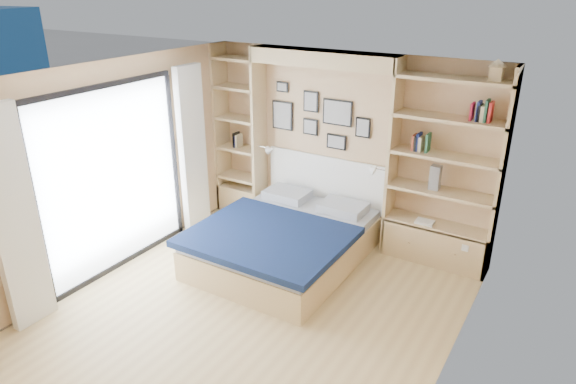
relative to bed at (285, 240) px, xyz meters
The scene contains 8 objects.
ground 1.18m from the bed, 75.84° to the right, with size 4.50×4.50×0.00m, color #D8BA7D.
room_shell 0.90m from the bed, 104.44° to the left, with size 4.50×4.50×4.50m.
bed is the anchor object (origin of this frame).
photo_gallery 1.73m from the bed, 98.76° to the left, with size 1.48×0.02×0.82m.
reading_lamps 1.20m from the bed, 91.21° to the left, with size 1.92×0.12×0.15m.
shelf_decor 2.20m from the bed, 34.44° to the left, with size 3.58×0.23×2.03m.
deck 3.51m from the bed, 161.42° to the right, with size 3.20×4.00×0.05m, color brown.
deck_chair 3.64m from the bed, 166.86° to the right, with size 0.51×0.84×0.84m.
Camera 1 is at (2.72, -3.75, 3.33)m, focal length 32.00 mm.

